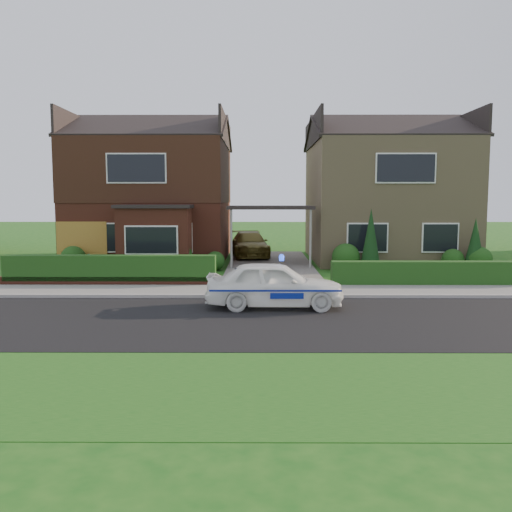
{
  "coord_description": "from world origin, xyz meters",
  "views": [
    {
      "loc": [
        -0.51,
        -13.57,
        3.08
      ],
      "look_at": [
        -0.6,
        3.5,
        1.28
      ],
      "focal_mm": 38.0,
      "sensor_mm": 36.0,
      "label": 1
    }
  ],
  "objects": [
    {
      "name": "grass_verge",
      "position": [
        0.0,
        -5.0,
        0.0
      ],
      "size": [
        60.0,
        4.0,
        0.01
      ],
      "primitive_type": "cube",
      "color": "#165015",
      "rests_on": "ground"
    },
    {
      "name": "shrub_left_mid",
      "position": [
        -4.0,
        9.3,
        0.66
      ],
      "size": [
        1.32,
        1.32,
        1.32
      ],
      "primitive_type": "sphere",
      "color": "#1B3B12",
      "rests_on": "ground"
    },
    {
      "name": "carport_link",
      "position": [
        0.0,
        10.95,
        2.66
      ],
      "size": [
        3.8,
        3.0,
        2.77
      ],
      "color": "black",
      "rests_on": "ground"
    },
    {
      "name": "shrub_right_mid",
      "position": [
        7.8,
        9.5,
        0.48
      ],
      "size": [
        0.96,
        0.96,
        0.96
      ],
      "primitive_type": "sphere",
      "color": "#1B3B12",
      "rests_on": "ground"
    },
    {
      "name": "dwarf_wall",
      "position": [
        -5.8,
        5.3,
        0.18
      ],
      "size": [
        7.7,
        0.25,
        0.36
      ],
      "primitive_type": "cube",
      "color": "brown",
      "rests_on": "ground"
    },
    {
      "name": "shrub_right_near",
      "position": [
        3.2,
        9.4,
        0.6
      ],
      "size": [
        1.2,
        1.2,
        1.2
      ],
      "primitive_type": "sphere",
      "color": "#1B3B12",
      "rests_on": "ground"
    },
    {
      "name": "potted_plant_b",
      "position": [
        -9.0,
        9.0,
        0.34
      ],
      "size": [
        0.47,
        0.46,
        0.67
      ],
      "primitive_type": "imported",
      "rotation": [
        0.0,
        0.0,
        0.62
      ],
      "color": "gray",
      "rests_on": "ground"
    },
    {
      "name": "house_left",
      "position": [
        -5.78,
        13.9,
        3.81
      ],
      "size": [
        7.5,
        9.53,
        7.25
      ],
      "color": "brown",
      "rests_on": "ground"
    },
    {
      "name": "sidewalk",
      "position": [
        0.0,
        4.1,
        0.05
      ],
      "size": [
        60.0,
        2.0,
        0.1
      ],
      "primitive_type": "cube",
      "color": "slate",
      "rests_on": "ground"
    },
    {
      "name": "driveway_car",
      "position": [
        -1.0,
        14.3,
        0.75
      ],
      "size": [
        2.28,
        4.53,
        1.26
      ],
      "primitive_type": "imported",
      "rotation": [
        0.0,
        0.0,
        0.12
      ],
      "color": "brown",
      "rests_on": "driveway"
    },
    {
      "name": "garage_door",
      "position": [
        -8.25,
        9.96,
        1.05
      ],
      "size": [
        2.2,
        0.1,
        2.1
      ],
      "primitive_type": "cube",
      "color": "olive",
      "rests_on": "ground"
    },
    {
      "name": "conifer_b",
      "position": [
        8.6,
        9.2,
        1.1
      ],
      "size": [
        0.9,
        0.9,
        2.2
      ],
      "primitive_type": "cone",
      "color": "black",
      "rests_on": "ground"
    },
    {
      "name": "house_right",
      "position": [
        5.8,
        13.99,
        3.66
      ],
      "size": [
        7.5,
        8.06,
        7.25
      ],
      "color": "tan",
      "rests_on": "ground"
    },
    {
      "name": "shrub_right_far",
      "position": [
        8.8,
        9.2,
        0.54
      ],
      "size": [
        1.08,
        1.08,
        1.08
      ],
      "primitive_type": "sphere",
      "color": "#1B3B12",
      "rests_on": "ground"
    },
    {
      "name": "road",
      "position": [
        0.0,
        0.0,
        0.0
      ],
      "size": [
        60.0,
        6.0,
        0.02
      ],
      "primitive_type": "cube",
      "color": "black",
      "rests_on": "ground"
    },
    {
      "name": "hedge_right",
      "position": [
        5.8,
        5.35,
        0.0
      ],
      "size": [
        7.5,
        0.55,
        0.8
      ],
      "primitive_type": "cube",
      "color": "#1B3B12",
      "rests_on": "ground"
    },
    {
      "name": "kerb",
      "position": [
        0.0,
        3.05,
        0.06
      ],
      "size": [
        60.0,
        0.16,
        0.12
      ],
      "primitive_type": "cube",
      "color": "#9E9993",
      "rests_on": "ground"
    },
    {
      "name": "driveway",
      "position": [
        0.0,
        11.0,
        0.06
      ],
      "size": [
        3.8,
        12.0,
        0.12
      ],
      "primitive_type": "cube",
      "color": "#666059",
      "rests_on": "ground"
    },
    {
      "name": "potted_plant_c",
      "position": [
        -2.5,
        6.96,
        0.42
      ],
      "size": [
        0.54,
        0.54,
        0.84
      ],
      "primitive_type": "imported",
      "rotation": [
        0.0,
        0.0,
        1.75
      ],
      "color": "gray",
      "rests_on": "ground"
    },
    {
      "name": "shrub_left_far",
      "position": [
        -8.5,
        9.5,
        0.54
      ],
      "size": [
        1.08,
        1.08,
        1.08
      ],
      "primitive_type": "sphere",
      "color": "#1B3B12",
      "rests_on": "ground"
    },
    {
      "name": "police_car",
      "position": [
        -0.07,
        1.56,
        0.66
      ],
      "size": [
        3.56,
        3.89,
        1.48
      ],
      "rotation": [
        0.0,
        0.0,
        1.56
      ],
      "color": "white",
      "rests_on": "ground"
    },
    {
      "name": "conifer_a",
      "position": [
        4.2,
        9.2,
        1.3
      ],
      "size": [
        0.9,
        0.9,
        2.6
      ],
      "primitive_type": "cone",
      "color": "black",
      "rests_on": "ground"
    },
    {
      "name": "hedge_left",
      "position": [
        -5.8,
        5.45,
        0.0
      ],
      "size": [
        7.5,
        0.55,
        0.9
      ],
      "primitive_type": "cube",
      "color": "#1B3B12",
      "rests_on": "ground"
    },
    {
      "name": "ground",
      "position": [
        0.0,
        0.0,
        0.0
      ],
      "size": [
        120.0,
        120.0,
        0.0
      ],
      "primitive_type": "plane",
      "color": "#165015",
      "rests_on": "ground"
    },
    {
      "name": "potted_plant_a",
      "position": [
        -7.71,
        9.0,
        0.38
      ],
      "size": [
        0.43,
        0.32,
        0.77
      ],
      "primitive_type": "imported",
      "rotation": [
        0.0,
        0.0,
        -0.12
      ],
      "color": "gray",
      "rests_on": "ground"
    },
    {
      "name": "shrub_left_near",
      "position": [
        -2.4,
        9.6,
        0.42
      ],
      "size": [
        0.84,
        0.84,
        0.84
      ],
      "primitive_type": "sphere",
      "color": "#1B3B12",
      "rests_on": "ground"
    }
  ]
}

